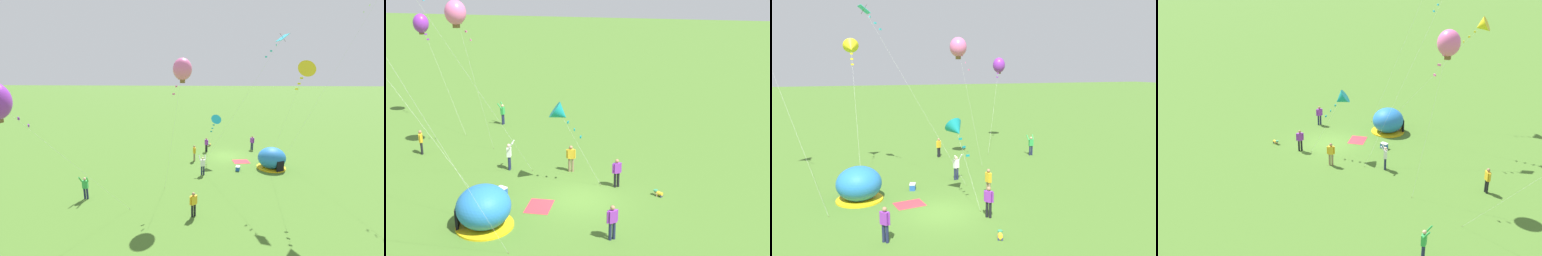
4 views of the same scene
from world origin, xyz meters
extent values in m
plane|color=#477028|center=(0.00, 0.00, 0.00)|extent=(300.00, 300.00, 0.00)
ellipsoid|color=#2672BF|center=(-4.25, 3.46, 1.05)|extent=(2.70, 2.60, 2.10)
cylinder|color=yellow|center=(-4.25, 3.46, 0.05)|extent=(2.81, 2.81, 0.10)
cube|color=black|center=(-4.82, 4.60, 0.55)|extent=(0.77, 0.46, 1.10)
cube|color=#CC333D|center=(-1.50, 1.81, 0.01)|extent=(1.89, 1.56, 0.01)
cube|color=#2659B2|center=(-0.85, 4.36, 0.19)|extent=(0.49, 0.60, 0.38)
cube|color=white|center=(-0.85, 4.36, 0.41)|extent=(0.50, 0.61, 0.06)
cylinder|color=gold|center=(1.80, -4.01, 0.17)|extent=(0.32, 0.38, 0.22)
sphere|color=tan|center=(1.89, -3.76, 0.20)|extent=(0.19, 0.19, 0.19)
cylinder|color=#338C59|center=(1.89, -3.76, 0.29)|extent=(0.24, 0.24, 0.06)
cylinder|color=tan|center=(1.74, -3.86, 0.09)|extent=(0.07, 0.07, 0.17)
cylinder|color=tan|center=(1.93, -3.93, 0.09)|extent=(0.07, 0.07, 0.17)
cylinder|color=navy|center=(1.68, -4.09, 0.07)|extent=(0.09, 0.09, 0.13)
cylinder|color=navy|center=(1.83, -4.15, 0.07)|extent=(0.09, 0.09, 0.13)
cylinder|color=black|center=(2.16, -1.35, 0.44)|extent=(0.15, 0.15, 0.88)
cylinder|color=black|center=(2.29, -1.51, 0.44)|extent=(0.15, 0.15, 0.88)
cube|color=purple|center=(2.23, -1.43, 1.18)|extent=(0.43, 0.45, 0.60)
sphere|color=#9E7051|center=(2.23, -1.43, 1.61)|extent=(0.22, 0.22, 0.22)
cylinder|color=purple|center=(2.07, -1.24, 1.18)|extent=(0.09, 0.09, 0.58)
cylinder|color=purple|center=(2.39, -1.62, 1.18)|extent=(0.09, 0.09, 0.58)
cylinder|color=black|center=(2.95, 12.64, 0.44)|extent=(0.15, 0.15, 0.88)
cylinder|color=black|center=(3.11, 12.76, 0.44)|extent=(0.15, 0.15, 0.88)
cube|color=gold|center=(3.03, 12.70, 1.18)|extent=(0.45, 0.42, 0.60)
sphere|color=#9E7051|center=(3.03, 12.70, 1.61)|extent=(0.22, 0.22, 0.22)
cylinder|color=gold|center=(2.83, 12.55, 1.18)|extent=(0.09, 0.09, 0.58)
cylinder|color=gold|center=(3.23, 12.84, 1.18)|extent=(0.09, 0.09, 0.58)
cylinder|color=#8C7251|center=(3.53, 1.75, 0.44)|extent=(0.15, 0.15, 0.88)
cylinder|color=#8C7251|center=(3.48, 1.94, 0.44)|extent=(0.15, 0.15, 0.88)
cube|color=gold|center=(3.51, 1.85, 1.18)|extent=(0.34, 0.43, 0.60)
sphere|color=#9E7051|center=(3.51, 1.85, 1.61)|extent=(0.22, 0.22, 0.22)
cylinder|color=gold|center=(3.58, 1.61, 1.18)|extent=(0.09, 0.09, 0.58)
cylinder|color=gold|center=(3.44, 2.09, 1.18)|extent=(0.09, 0.09, 0.58)
cylinder|color=#1E2347|center=(2.64, 5.68, 0.44)|extent=(0.15, 0.15, 0.88)
cylinder|color=#1E2347|center=(2.44, 5.62, 0.44)|extent=(0.15, 0.15, 0.88)
cube|color=white|center=(2.54, 5.65, 1.18)|extent=(0.43, 0.34, 0.60)
sphere|color=beige|center=(2.54, 5.65, 1.61)|extent=(0.22, 0.22, 0.22)
cylinder|color=white|center=(2.84, 5.58, 1.64)|extent=(0.25, 0.38, 0.50)
cylinder|color=white|center=(2.33, 5.43, 1.64)|extent=(0.14, 0.39, 0.50)
cylinder|color=#1E2347|center=(-3.30, -2.73, 0.44)|extent=(0.15, 0.15, 0.88)
cylinder|color=#1E2347|center=(-3.44, -2.59, 0.44)|extent=(0.15, 0.15, 0.88)
cube|color=purple|center=(-3.37, -2.66, 1.18)|extent=(0.44, 0.44, 0.60)
sphere|color=#9E7051|center=(-3.37, -2.66, 1.61)|extent=(0.22, 0.22, 0.22)
cylinder|color=purple|center=(-3.19, -2.84, 1.18)|extent=(0.09, 0.09, 0.58)
cylinder|color=purple|center=(-3.55, -2.49, 1.18)|extent=(0.09, 0.09, 0.58)
cylinder|color=#1E2347|center=(11.13, 10.77, 0.44)|extent=(0.15, 0.15, 0.88)
cylinder|color=#1E2347|center=(11.33, 10.78, 0.44)|extent=(0.15, 0.15, 0.88)
cube|color=green|center=(11.23, 10.78, 1.18)|extent=(0.39, 0.26, 0.60)
sphere|color=tan|center=(11.23, 10.78, 1.61)|extent=(0.22, 0.22, 0.22)
cylinder|color=green|center=(10.95, 10.91, 1.64)|extent=(0.17, 0.39, 0.50)
cylinder|color=green|center=(11.48, 10.94, 1.64)|extent=(0.13, 0.39, 0.50)
cylinder|color=silver|center=(-8.52, 3.62, 7.77)|extent=(5.11, 4.66, 15.54)
cylinder|color=brown|center=(-5.97, 1.29, 0.03)|extent=(0.03, 0.03, 0.06)
cylinder|color=silver|center=(9.27, 15.01, 4.10)|extent=(3.49, 5.93, 8.20)
cylinder|color=brown|center=(7.53, 12.05, 0.03)|extent=(0.03, 0.03, 0.06)
cylinder|color=silver|center=(4.80, 9.14, 4.78)|extent=(1.67, 1.22, 9.57)
cylinder|color=brown|center=(5.62, 8.54, 0.03)|extent=(0.03, 0.03, 0.06)
ellipsoid|color=pink|center=(3.97, 9.74, 9.57)|extent=(1.35, 1.35, 1.55)
cube|color=brown|center=(3.97, 9.74, 8.73)|extent=(0.34, 0.34, 0.24)
cube|color=pink|center=(4.23, 9.55, 8.91)|extent=(0.18, 0.18, 0.12)
cube|color=pink|center=(4.46, 9.39, 8.35)|extent=(0.13, 0.21, 0.12)
cube|color=pink|center=(4.68, 9.22, 7.79)|extent=(0.18, 0.19, 0.12)
cylinder|color=silver|center=(-4.13, 6.57, 4.71)|extent=(0.09, 7.60, 9.43)
cylinder|color=brown|center=(-4.09, 2.77, 0.03)|extent=(0.03, 0.03, 0.06)
cone|color=yellow|center=(-4.18, 10.37, 9.43)|extent=(1.18, 1.23, 1.39)
cube|color=yellow|center=(-4.17, 9.93, 8.97)|extent=(0.21, 0.12, 0.12)
cube|color=yellow|center=(-4.17, 9.56, 8.58)|extent=(0.21, 0.13, 0.12)
cube|color=yellow|center=(-4.16, 9.19, 8.19)|extent=(0.20, 0.08, 0.12)
cylinder|color=silver|center=(-0.23, 6.01, 5.92)|extent=(6.10, 3.67, 11.85)
cylinder|color=brown|center=(2.81, 4.18, 0.03)|extent=(0.03, 0.03, 0.06)
cube|color=#33B7D1|center=(-2.60, 7.43, 10.94)|extent=(0.19, 0.17, 0.12)
cube|color=#33B7D1|center=(-2.30, 7.24, 10.52)|extent=(0.18, 0.18, 0.12)
cylinder|color=silver|center=(1.73, 0.57, 2.19)|extent=(0.77, 2.21, 4.37)
cylinder|color=brown|center=(2.11, -0.53, 0.03)|extent=(0.03, 0.03, 0.06)
cone|color=teal|center=(1.35, 1.67, 4.37)|extent=(1.44, 1.56, 1.34)
cube|color=teal|center=(1.49, 1.27, 3.86)|extent=(0.21, 0.09, 0.12)
cube|color=teal|center=(1.60, 0.93, 3.43)|extent=(0.21, 0.13, 0.12)
cube|color=teal|center=(1.72, 0.60, 2.99)|extent=(0.20, 0.08, 0.12)
camera|label=1|loc=(2.24, 28.04, 9.39)|focal=24.00mm
camera|label=2|loc=(-21.03, -7.17, 11.06)|focal=42.00mm
camera|label=3|loc=(-4.91, -19.18, 8.00)|focal=35.00mm
camera|label=4|loc=(29.71, 14.95, 14.47)|focal=42.00mm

